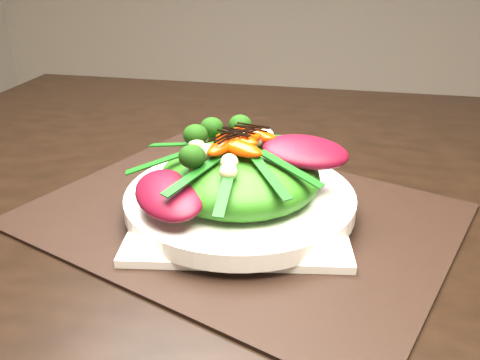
% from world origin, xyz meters
% --- Properties ---
extents(dining_table, '(1.60, 0.90, 0.75)m').
position_xyz_m(dining_table, '(0.00, 0.00, 0.73)').
color(dining_table, black).
rests_on(dining_table, floor).
extents(placemat, '(0.57, 0.51, 0.00)m').
position_xyz_m(placemat, '(-0.17, -0.16, 0.75)').
color(placemat, black).
rests_on(placemat, dining_table).
extents(plate_base, '(0.27, 0.27, 0.01)m').
position_xyz_m(plate_base, '(-0.17, -0.16, 0.76)').
color(plate_base, white).
rests_on(plate_base, placemat).
extents(salad_bowl, '(0.34, 0.34, 0.02)m').
position_xyz_m(salad_bowl, '(-0.17, -0.16, 0.77)').
color(salad_bowl, white).
rests_on(salad_bowl, plate_base).
extents(lettuce_mound, '(0.23, 0.23, 0.06)m').
position_xyz_m(lettuce_mound, '(-0.17, -0.16, 0.80)').
color(lettuce_mound, '#2A6512').
rests_on(lettuce_mound, salad_bowl).
extents(radicchio_leaf, '(0.11, 0.08, 0.02)m').
position_xyz_m(radicchio_leaf, '(-0.10, -0.14, 0.83)').
color(radicchio_leaf, '#470715').
rests_on(radicchio_leaf, lettuce_mound).
extents(orange_segment, '(0.06, 0.04, 0.02)m').
position_xyz_m(orange_segment, '(-0.17, -0.15, 0.84)').
color(orange_segment, red).
rests_on(orange_segment, lettuce_mound).
extents(broccoli_floret, '(0.05, 0.05, 0.04)m').
position_xyz_m(broccoli_floret, '(-0.25, -0.13, 0.84)').
color(broccoli_floret, black).
rests_on(broccoli_floret, lettuce_mound).
extents(macadamia_nut, '(0.02, 0.02, 0.02)m').
position_xyz_m(macadamia_nut, '(-0.13, -0.21, 0.84)').
color(macadamia_nut, beige).
rests_on(macadamia_nut, lettuce_mound).
extents(balsamic_drizzle, '(0.04, 0.02, 0.00)m').
position_xyz_m(balsamic_drizzle, '(-0.17, -0.15, 0.85)').
color(balsamic_drizzle, black).
rests_on(balsamic_drizzle, orange_segment).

